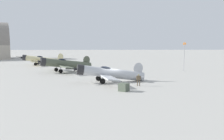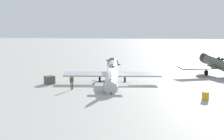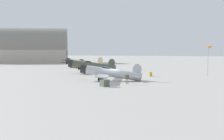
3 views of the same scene
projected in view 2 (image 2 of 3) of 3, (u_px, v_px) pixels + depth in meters
name	position (u px, v px, depth m)	size (l,w,h in m)	color
ground_plane	(112.00, 85.00, 31.06)	(400.00, 400.00, 0.00)	#A8A59E
airplane_foreground	(112.00, 73.00, 31.38)	(11.63, 12.17, 2.99)	#B7BABF
airplane_mid_apron	(222.00, 65.00, 36.44)	(11.41, 11.85, 3.23)	#4C5442
ground_crew_mechanic	(72.00, 81.00, 28.42)	(0.61, 0.31, 1.61)	brown
equipment_crate	(50.00, 80.00, 31.59)	(1.44, 1.43, 0.97)	#4C5647
fuel_drum	(205.00, 96.00, 24.09)	(0.67, 0.67, 0.81)	gold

